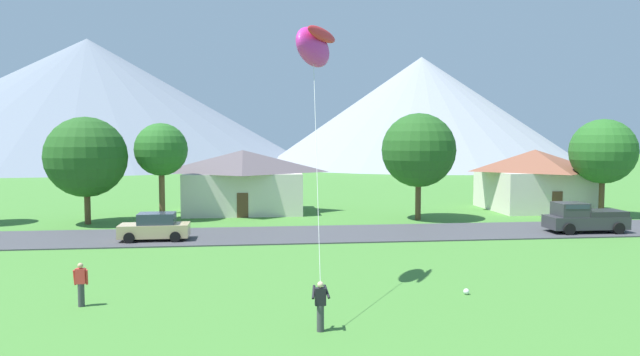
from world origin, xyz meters
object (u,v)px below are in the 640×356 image
(parked_car_tan_mid_west, at_px, (155,227))
(kite_flyer_with_kite, at_px, (314,51))
(tree_center, at_px, (86,157))
(watcher_person, at_px, (81,284))
(tree_left_of_center, at_px, (419,150))
(tree_near_right, at_px, (603,152))
(pickup_truck_charcoal_west_side, at_px, (584,217))
(house_leftmost, at_px, (534,179))
(tree_right_of_center, at_px, (161,150))
(soccer_ball, at_px, (466,291))
(house_left_center, at_px, (243,180))

(parked_car_tan_mid_west, distance_m, kite_flyer_with_kite, 17.39)
(tree_center, distance_m, kite_flyer_with_kite, 25.27)
(watcher_person, bearing_deg, tree_center, 104.69)
(tree_left_of_center, xyz_separation_m, watcher_person, (-19.31, -21.05, -4.55))
(tree_near_right, xyz_separation_m, pickup_truck_charcoal_west_side, (-6.09, -7.49, -4.23))
(house_leftmost, bearing_deg, tree_right_of_center, -174.38)
(kite_flyer_with_kite, bearing_deg, tree_left_of_center, 62.04)
(kite_flyer_with_kite, relative_size, watcher_person, 6.62)
(tree_near_right, xyz_separation_m, kite_flyer_with_kite, (-25.53, -19.27, 4.71))
(parked_car_tan_mid_west, bearing_deg, tree_left_of_center, 21.00)
(tree_center, distance_m, watcher_person, 22.77)
(tree_right_of_center, bearing_deg, tree_left_of_center, -5.28)
(house_leftmost, height_order, pickup_truck_charcoal_west_side, house_leftmost)
(tree_left_of_center, bearing_deg, pickup_truck_charcoal_west_side, -39.13)
(pickup_truck_charcoal_west_side, xyz_separation_m, kite_flyer_with_kite, (-19.44, -11.77, 8.94))
(pickup_truck_charcoal_west_side, height_order, soccer_ball, pickup_truck_charcoal_west_side)
(tree_center, xyz_separation_m, pickup_truck_charcoal_west_side, (34.21, -8.11, -3.92))
(house_leftmost, relative_size, tree_left_of_center, 1.06)
(house_leftmost, distance_m, parked_car_tan_mid_west, 33.29)
(watcher_person, bearing_deg, house_left_center, 78.17)
(tree_near_right, bearing_deg, parked_car_tan_mid_west, -168.05)
(house_left_center, distance_m, tree_near_right, 29.68)
(house_left_center, height_order, soccer_ball, house_left_center)
(house_leftmost, bearing_deg, kite_flyer_with_kite, -132.64)
(house_left_center, distance_m, tree_left_of_center, 15.16)
(tree_right_of_center, relative_size, watcher_person, 4.49)
(house_left_center, height_order, watcher_person, house_left_center)
(tree_center, bearing_deg, watcher_person, -75.31)
(kite_flyer_with_kite, xyz_separation_m, soccer_ball, (6.05, -1.88, -9.88))
(tree_right_of_center, distance_m, soccer_ball, 28.28)
(tree_left_of_center, relative_size, pickup_truck_charcoal_west_side, 1.58)
(house_left_center, bearing_deg, pickup_truck_charcoal_west_side, -30.68)
(pickup_truck_charcoal_west_side, distance_m, kite_flyer_with_kite, 24.42)
(parked_car_tan_mid_west, bearing_deg, tree_near_right, 11.95)
(watcher_person, bearing_deg, pickup_truck_charcoal_west_side, 25.41)
(house_leftmost, distance_m, soccer_ball, 30.87)
(house_left_center, relative_size, pickup_truck_charcoal_west_side, 2.00)
(pickup_truck_charcoal_west_side, bearing_deg, kite_flyer_with_kite, -148.80)
(tree_left_of_center, height_order, soccer_ball, tree_left_of_center)
(parked_car_tan_mid_west, relative_size, watcher_person, 2.52)
(kite_flyer_with_kite, bearing_deg, tree_near_right, 37.03)
(pickup_truck_charcoal_west_side, bearing_deg, watcher_person, -154.59)
(pickup_truck_charcoal_west_side, bearing_deg, parked_car_tan_mid_west, 179.46)
(kite_flyer_with_kite, height_order, watcher_person, kite_flyer_with_kite)
(house_left_center, bearing_deg, house_leftmost, -2.45)
(tree_right_of_center, xyz_separation_m, watcher_person, (0.46, -22.87, -4.59))
(house_leftmost, xyz_separation_m, pickup_truck_charcoal_west_side, (-2.87, -12.46, -1.72))
(house_left_center, height_order, tree_right_of_center, tree_right_of_center)
(kite_flyer_with_kite, bearing_deg, house_left_center, 97.67)
(house_leftmost, relative_size, soccer_ball, 36.57)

